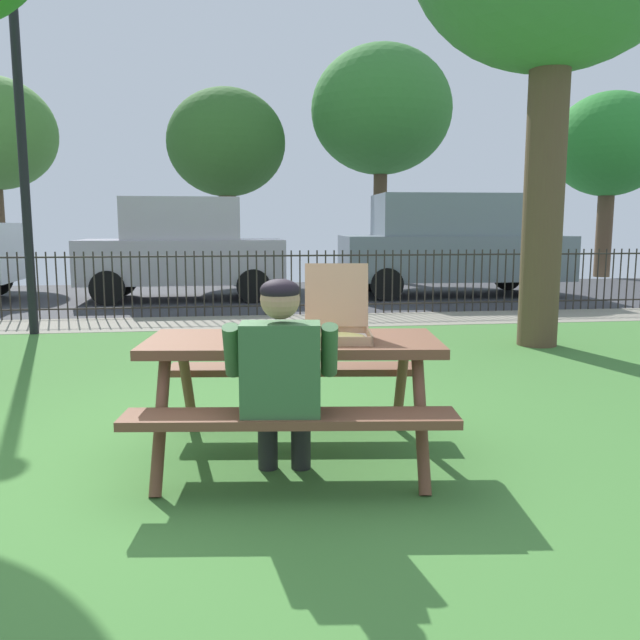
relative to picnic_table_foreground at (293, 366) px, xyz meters
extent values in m
cube|color=#447C36|center=(-0.67, 1.30, -0.61)|extent=(28.00, 10.52, 0.02)
cube|color=gray|center=(-0.67, 5.86, -0.60)|extent=(28.00, 1.40, 0.01)
cube|color=#38383D|center=(-0.67, 9.56, -0.60)|extent=(28.00, 6.01, 0.01)
cube|color=brown|center=(0.00, 0.00, 0.14)|extent=(1.88, 0.97, 0.06)
cube|color=brown|center=(-0.07, -0.60, -0.16)|extent=(1.82, 0.49, 0.05)
cube|color=brown|center=(0.07, 0.60, -0.16)|extent=(1.82, 0.49, 0.05)
cylinder|color=brown|center=(-0.78, -0.32, -0.24)|extent=(0.12, 0.44, 0.74)
cylinder|color=brown|center=(-0.68, 0.50, -0.24)|extent=(0.12, 0.44, 0.74)
cylinder|color=brown|center=(0.68, -0.50, -0.24)|extent=(0.12, 0.44, 0.74)
cylinder|color=brown|center=(0.78, 0.32, -0.24)|extent=(0.12, 0.44, 0.74)
cube|color=tan|center=(0.27, -0.10, 0.18)|extent=(0.45, 0.45, 0.01)
cube|color=silver|center=(0.27, -0.10, 0.19)|extent=(0.41, 0.41, 0.00)
cube|color=tan|center=(0.24, -0.30, 0.21)|extent=(0.40, 0.06, 0.04)
cube|color=tan|center=(0.29, 0.09, 0.21)|extent=(0.40, 0.06, 0.04)
cube|color=tan|center=(0.07, -0.08, 0.21)|extent=(0.06, 0.40, 0.04)
cube|color=tan|center=(0.46, -0.13, 0.21)|extent=(0.06, 0.40, 0.04)
cube|color=tan|center=(0.29, 0.11, 0.43)|extent=(0.41, 0.12, 0.40)
cylinder|color=tan|center=(0.27, -0.10, 0.19)|extent=(0.34, 0.34, 0.01)
cylinder|color=#EADD78|center=(0.27, -0.10, 0.20)|extent=(0.31, 0.31, 0.00)
cylinder|color=black|center=(-0.17, -0.16, -0.38)|extent=(0.12, 0.12, 0.44)
cylinder|color=black|center=(-0.19, -0.37, -0.13)|extent=(0.20, 0.43, 0.15)
cylinder|color=black|center=(0.03, -0.18, -0.38)|extent=(0.12, 0.12, 0.44)
cylinder|color=black|center=(0.00, -0.39, -0.13)|extent=(0.20, 0.43, 0.15)
cube|color=#386638|center=(-0.12, -0.59, 0.10)|extent=(0.44, 0.27, 0.52)
cylinder|color=#386638|center=(-0.37, -0.51, 0.21)|extent=(0.11, 0.22, 0.31)
cylinder|color=#386638|center=(0.14, -0.57, 0.21)|extent=(0.11, 0.22, 0.31)
sphere|color=tan|center=(-0.12, -0.57, 0.48)|extent=(0.21, 0.21, 0.21)
ellipsoid|color=black|center=(-0.12, -0.58, 0.53)|extent=(0.21, 0.20, 0.12)
cylinder|color=#2D2823|center=(-0.67, 6.56, 0.37)|extent=(23.51, 0.03, 0.03)
cylinder|color=#2D2823|center=(-0.67, 6.56, -0.44)|extent=(23.51, 0.03, 0.03)
cylinder|color=#2D2823|center=(-3.91, 6.56, -0.07)|extent=(0.02, 0.02, 1.05)
cylinder|color=#2D2823|center=(-3.77, 6.56, -0.07)|extent=(0.02, 0.02, 1.05)
cylinder|color=#2D2823|center=(-3.63, 6.56, -0.07)|extent=(0.02, 0.02, 1.05)
cylinder|color=#2D2823|center=(-3.49, 6.56, -0.07)|extent=(0.02, 0.02, 1.05)
cylinder|color=#2D2823|center=(-3.35, 6.56, -0.07)|extent=(0.02, 0.02, 1.05)
cylinder|color=#2D2823|center=(-3.21, 6.56, -0.07)|extent=(0.02, 0.02, 1.05)
cylinder|color=#2D2823|center=(-3.07, 6.56, -0.07)|extent=(0.02, 0.02, 1.05)
cylinder|color=#2D2823|center=(-2.92, 6.56, -0.07)|extent=(0.02, 0.02, 1.05)
cylinder|color=#2D2823|center=(-2.78, 6.56, -0.07)|extent=(0.02, 0.02, 1.05)
cylinder|color=#2D2823|center=(-2.64, 6.56, -0.07)|extent=(0.02, 0.02, 1.05)
cylinder|color=#2D2823|center=(-2.50, 6.56, -0.07)|extent=(0.02, 0.02, 1.05)
cylinder|color=#2D2823|center=(-2.36, 6.56, -0.07)|extent=(0.02, 0.02, 1.05)
cylinder|color=#2D2823|center=(-2.22, 6.56, -0.07)|extent=(0.02, 0.02, 1.05)
cylinder|color=#2D2823|center=(-2.08, 6.56, -0.07)|extent=(0.02, 0.02, 1.05)
cylinder|color=#2D2823|center=(-1.94, 6.56, -0.07)|extent=(0.02, 0.02, 1.05)
cylinder|color=#2D2823|center=(-1.80, 6.56, -0.07)|extent=(0.02, 0.02, 1.05)
cylinder|color=#2D2823|center=(-1.66, 6.56, -0.07)|extent=(0.02, 0.02, 1.05)
cylinder|color=#2D2823|center=(-1.52, 6.56, -0.07)|extent=(0.02, 0.02, 1.05)
cylinder|color=#2D2823|center=(-1.38, 6.56, -0.07)|extent=(0.02, 0.02, 1.05)
cylinder|color=#2D2823|center=(-1.23, 6.56, -0.07)|extent=(0.02, 0.02, 1.05)
cylinder|color=#2D2823|center=(-1.09, 6.56, -0.07)|extent=(0.02, 0.02, 1.05)
cylinder|color=#2D2823|center=(-0.95, 6.56, -0.07)|extent=(0.02, 0.02, 1.05)
cylinder|color=#2D2823|center=(-0.81, 6.56, -0.07)|extent=(0.02, 0.02, 1.05)
cylinder|color=#2D2823|center=(-0.67, 6.56, -0.07)|extent=(0.02, 0.02, 1.05)
cylinder|color=#2D2823|center=(-0.53, 6.56, -0.07)|extent=(0.02, 0.02, 1.05)
cylinder|color=#2D2823|center=(-0.39, 6.56, -0.07)|extent=(0.02, 0.02, 1.05)
cylinder|color=#2D2823|center=(-0.25, 6.56, -0.07)|extent=(0.02, 0.02, 1.05)
cylinder|color=#2D2823|center=(-0.11, 6.56, -0.07)|extent=(0.02, 0.02, 1.05)
cylinder|color=#2D2823|center=(0.03, 6.56, -0.07)|extent=(0.02, 0.02, 1.05)
cylinder|color=#2D2823|center=(0.17, 6.56, -0.07)|extent=(0.02, 0.02, 1.05)
cylinder|color=#2D2823|center=(0.31, 6.56, -0.07)|extent=(0.02, 0.02, 1.05)
cylinder|color=#2D2823|center=(0.46, 6.56, -0.07)|extent=(0.02, 0.02, 1.05)
cylinder|color=#2D2823|center=(0.60, 6.56, -0.07)|extent=(0.02, 0.02, 1.05)
cylinder|color=#2D2823|center=(0.74, 6.56, -0.07)|extent=(0.02, 0.02, 1.05)
cylinder|color=#2D2823|center=(0.88, 6.56, -0.07)|extent=(0.02, 0.02, 1.05)
cylinder|color=#2D2823|center=(1.02, 6.56, -0.07)|extent=(0.02, 0.02, 1.05)
cylinder|color=#2D2823|center=(1.16, 6.56, -0.07)|extent=(0.02, 0.02, 1.05)
cylinder|color=#2D2823|center=(1.30, 6.56, -0.07)|extent=(0.02, 0.02, 1.05)
cylinder|color=#2D2823|center=(1.44, 6.56, -0.07)|extent=(0.02, 0.02, 1.05)
cylinder|color=#2D2823|center=(1.58, 6.56, -0.07)|extent=(0.02, 0.02, 1.05)
cylinder|color=#2D2823|center=(1.72, 6.56, -0.07)|extent=(0.02, 0.02, 1.05)
cylinder|color=#2D2823|center=(1.86, 6.56, -0.07)|extent=(0.02, 0.02, 1.05)
cylinder|color=#2D2823|center=(2.00, 6.56, -0.07)|extent=(0.02, 0.02, 1.05)
cylinder|color=#2D2823|center=(2.14, 6.56, -0.07)|extent=(0.02, 0.02, 1.05)
cylinder|color=#2D2823|center=(2.29, 6.56, -0.07)|extent=(0.02, 0.02, 1.05)
cylinder|color=#2D2823|center=(2.43, 6.56, -0.07)|extent=(0.02, 0.02, 1.05)
cylinder|color=#2D2823|center=(2.57, 6.56, -0.07)|extent=(0.02, 0.02, 1.05)
cylinder|color=#2D2823|center=(2.71, 6.56, -0.07)|extent=(0.02, 0.02, 1.05)
cylinder|color=#2D2823|center=(2.85, 6.56, -0.07)|extent=(0.02, 0.02, 1.05)
cylinder|color=#2D2823|center=(2.99, 6.56, -0.07)|extent=(0.02, 0.02, 1.05)
cylinder|color=#2D2823|center=(3.13, 6.56, -0.07)|extent=(0.02, 0.02, 1.05)
cylinder|color=#2D2823|center=(3.27, 6.56, -0.07)|extent=(0.02, 0.02, 1.05)
cylinder|color=#2D2823|center=(3.41, 6.56, -0.07)|extent=(0.02, 0.02, 1.05)
cylinder|color=#2D2823|center=(3.55, 6.56, -0.07)|extent=(0.02, 0.02, 1.05)
cylinder|color=#2D2823|center=(3.69, 6.56, -0.07)|extent=(0.02, 0.02, 1.05)
cylinder|color=#2D2823|center=(3.83, 6.56, -0.07)|extent=(0.02, 0.02, 1.05)
cylinder|color=#2D2823|center=(3.98, 6.56, -0.07)|extent=(0.02, 0.02, 1.05)
cylinder|color=#2D2823|center=(4.12, 6.56, -0.07)|extent=(0.02, 0.02, 1.05)
cylinder|color=#2D2823|center=(4.26, 6.56, -0.07)|extent=(0.02, 0.02, 1.05)
cylinder|color=#2D2823|center=(4.40, 6.56, -0.07)|extent=(0.02, 0.02, 1.05)
cylinder|color=#2D2823|center=(4.54, 6.56, -0.07)|extent=(0.02, 0.02, 1.05)
cylinder|color=#2D2823|center=(4.68, 6.56, -0.07)|extent=(0.02, 0.02, 1.05)
cylinder|color=#2D2823|center=(4.82, 6.56, -0.07)|extent=(0.02, 0.02, 1.05)
cylinder|color=#2D2823|center=(4.96, 6.56, -0.07)|extent=(0.02, 0.02, 1.05)
cylinder|color=#2D2823|center=(5.10, 6.56, -0.07)|extent=(0.02, 0.02, 1.05)
cylinder|color=#2D2823|center=(5.24, 6.56, -0.07)|extent=(0.02, 0.02, 1.05)
cylinder|color=#2D2823|center=(5.38, 6.56, -0.07)|extent=(0.02, 0.02, 1.05)
cylinder|color=#2D2823|center=(5.52, 6.56, -0.07)|extent=(0.02, 0.02, 1.05)
cylinder|color=#2D2823|center=(5.66, 6.56, -0.07)|extent=(0.02, 0.02, 1.05)
cylinder|color=#2D2823|center=(5.81, 6.56, -0.07)|extent=(0.02, 0.02, 1.05)
cylinder|color=#2D2823|center=(5.95, 6.56, -0.07)|extent=(0.02, 0.02, 1.05)
cylinder|color=#2D2823|center=(6.09, 6.56, -0.07)|extent=(0.02, 0.02, 1.05)
cylinder|color=#2D2823|center=(6.23, 6.56, -0.07)|extent=(0.02, 0.02, 1.05)
cylinder|color=#2D2823|center=(6.37, 6.56, -0.07)|extent=(0.02, 0.02, 1.05)
cylinder|color=#2D2823|center=(6.51, 6.56, -0.07)|extent=(0.02, 0.02, 1.05)
cylinder|color=#2D2823|center=(6.65, 6.56, -0.07)|extent=(0.02, 0.02, 1.05)
cylinder|color=black|center=(-3.04, 5.18, 1.63)|extent=(0.12, 0.12, 4.45)
cylinder|color=brown|center=(3.34, 3.48, 1.15)|extent=(0.47, 0.47, 3.49)
cube|color=#BCB1BF|center=(-1.30, 9.08, 0.16)|extent=(3.92, 1.78, 0.84)
cube|color=#BCB1BF|center=(-1.30, 9.08, 0.98)|extent=(2.22, 1.55, 0.80)
cube|color=#262D38|center=(-0.59, 9.09, 0.98)|extent=(0.06, 1.46, 0.68)
cylinder|color=black|center=(0.03, 8.24, -0.28)|extent=(0.64, 0.12, 0.64)
cylinder|color=black|center=(0.01, 9.96, -0.28)|extent=(0.64, 0.12, 0.64)
cylinder|color=black|center=(-2.62, 8.20, -0.28)|extent=(0.64, 0.12, 0.64)
cylinder|color=black|center=(-2.64, 9.92, -0.28)|extent=(0.64, 0.12, 0.64)
cube|color=slate|center=(4.20, 9.08, 0.19)|extent=(4.67, 2.02, 0.90)
cube|color=slate|center=(4.20, 9.08, 1.06)|extent=(3.26, 1.74, 0.84)
cube|color=#262D38|center=(5.24, 9.04, 1.06)|extent=(0.10, 1.56, 0.71)
cylinder|color=black|center=(5.73, 8.10, -0.28)|extent=(0.64, 0.14, 0.64)
cylinder|color=black|center=(5.80, 9.94, -0.28)|extent=(0.64, 0.14, 0.64)
cylinder|color=black|center=(2.60, 8.22, -0.28)|extent=(0.64, 0.14, 0.64)
cylinder|color=black|center=(2.68, 10.06, -0.28)|extent=(0.64, 0.14, 0.64)
cylinder|color=brown|center=(-6.04, 13.17, 0.67)|extent=(0.28, 0.28, 2.53)
cylinder|color=brown|center=(-0.44, 13.17, 0.60)|extent=(0.44, 0.44, 2.40)
ellipsoid|color=#316226|center=(-0.44, 13.17, 2.93)|extent=(3.00, 3.00, 2.70)
cylinder|color=brown|center=(3.58, 13.17, 0.93)|extent=(0.36, 0.36, 3.04)
ellipsoid|color=#367931|center=(3.58, 13.17, 3.82)|extent=(3.66, 3.66, 3.30)
cylinder|color=brown|center=(10.03, 13.17, 0.64)|extent=(0.44, 0.44, 2.48)
ellipsoid|color=#2A802D|center=(10.03, 13.17, 3.06)|extent=(3.13, 3.13, 2.82)
camera|label=1|loc=(-0.37, -3.94, 0.87)|focal=36.37mm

